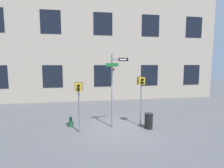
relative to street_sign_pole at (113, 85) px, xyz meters
The scene contains 7 objects.
ground_plane 2.53m from the street_sign_pole, 48.56° to the right, with size 60.00×60.00×0.00m, color #515154.
building_facade 9.21m from the street_sign_pole, 87.68° to the left, with size 24.00×0.63×14.95m.
street_sign_pole is the anchor object (origin of this frame).
pedestrian_signal_left 2.03m from the street_sign_pole, 165.60° to the right, with size 0.40×0.40×2.71m.
pedestrian_signal_right 1.64m from the street_sign_pole, ahead, with size 0.41×0.40×2.93m.
fire_hydrant 3.32m from the street_sign_pole, behind, with size 0.34×0.18×0.62m.
trash_bin 2.88m from the street_sign_pole, 16.20° to the right, with size 0.49×0.49×0.87m.
Camera 1 is at (-2.05, -9.34, 3.68)m, focal length 28.00 mm.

